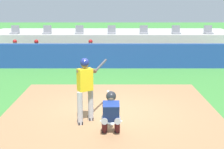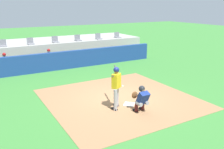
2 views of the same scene
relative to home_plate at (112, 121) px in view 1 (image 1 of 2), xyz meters
name	(u,v)px [view 1 (image 1 of 2)]	position (x,y,z in m)	size (l,w,h in m)	color
ground_plane	(112,112)	(0.00, 0.80, -0.02)	(80.00, 80.00, 0.00)	#387A33
dirt_infield	(112,112)	(0.00, 0.80, -0.02)	(6.40, 6.40, 0.01)	#936B47
home_plate	(112,121)	(0.00, 0.00, 0.00)	(0.44, 0.44, 0.02)	white
batter_at_plate	(86,86)	(-0.68, -0.03, 1.01)	(0.82, 1.30, 1.80)	#99999E
catcher_crouched	(111,111)	(-0.01, -0.85, 0.58)	(0.48, 1.61, 1.13)	gray
dugout_wall	(112,56)	(0.00, 7.30, 0.58)	(13.00, 0.30, 1.20)	navy
dugout_bench	(112,60)	(0.00, 8.30, 0.20)	(11.80, 0.44, 0.45)	olive
dugout_player_0	(16,52)	(-5.03, 8.14, 0.65)	(0.49, 0.70, 1.30)	#939399
dugout_player_1	(37,52)	(-3.92, 8.14, 0.65)	(0.49, 0.70, 1.30)	#939399
dugout_player_2	(91,52)	(-1.09, 8.14, 0.65)	(0.49, 0.70, 1.30)	#939399
stands_platform	(112,43)	(0.00, 11.70, 0.68)	(15.00, 4.40, 1.40)	#9E9E99
stadium_seat_0	(16,31)	(-5.57, 10.18, 1.51)	(0.46, 0.46, 0.48)	slate
stadium_seat_1	(48,31)	(-3.71, 10.18, 1.51)	(0.46, 0.46, 0.48)	slate
stadium_seat_2	(80,31)	(-1.86, 10.18, 1.51)	(0.46, 0.46, 0.48)	slate
stadium_seat_3	(112,31)	(0.00, 10.18, 1.51)	(0.46, 0.46, 0.48)	slate
stadium_seat_4	(145,31)	(1.86, 10.18, 1.51)	(0.46, 0.46, 0.48)	slate
stadium_seat_5	(177,31)	(3.71, 10.18, 1.51)	(0.46, 0.46, 0.48)	slate
stadium_seat_6	(209,31)	(5.57, 10.18, 1.51)	(0.46, 0.46, 0.48)	slate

